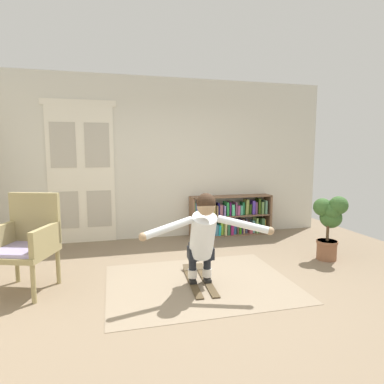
{
  "coord_description": "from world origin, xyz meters",
  "views": [
    {
      "loc": [
        -1.06,
        -3.29,
        1.57
      ],
      "look_at": [
        -0.03,
        0.81,
        1.05
      ],
      "focal_mm": 30.2,
      "sensor_mm": 36.0,
      "label": 1
    }
  ],
  "objects_px": {
    "wicker_chair": "(27,240)",
    "skis_pair": "(199,280)",
    "potted_plant": "(330,219)",
    "person_skier": "(203,234)",
    "bookshelf": "(230,217)"
  },
  "relations": [
    {
      "from": "potted_plant",
      "to": "skis_pair",
      "type": "height_order",
      "value": "potted_plant"
    },
    {
      "from": "bookshelf",
      "to": "skis_pair",
      "type": "height_order",
      "value": "bookshelf"
    },
    {
      "from": "bookshelf",
      "to": "skis_pair",
      "type": "xyz_separation_m",
      "value": [
        -1.17,
        -2.05,
        -0.32
      ]
    },
    {
      "from": "potted_plant",
      "to": "person_skier",
      "type": "distance_m",
      "value": 2.18
    },
    {
      "from": "bookshelf",
      "to": "wicker_chair",
      "type": "distance_m",
      "value": 3.6
    },
    {
      "from": "skis_pair",
      "to": "bookshelf",
      "type": "bearing_deg",
      "value": 60.17
    },
    {
      "from": "person_skier",
      "to": "potted_plant",
      "type": "bearing_deg",
      "value": 15.2
    },
    {
      "from": "skis_pair",
      "to": "person_skier",
      "type": "height_order",
      "value": "person_skier"
    },
    {
      "from": "person_skier",
      "to": "skis_pair",
      "type": "bearing_deg",
      "value": 86.32
    },
    {
      "from": "wicker_chair",
      "to": "skis_pair",
      "type": "height_order",
      "value": "wicker_chair"
    },
    {
      "from": "wicker_chair",
      "to": "person_skier",
      "type": "xyz_separation_m",
      "value": [
        1.95,
        -0.49,
        0.07
      ]
    },
    {
      "from": "bookshelf",
      "to": "wicker_chair",
      "type": "xyz_separation_m",
      "value": [
        -3.13,
        -1.76,
        0.24
      ]
    },
    {
      "from": "wicker_chair",
      "to": "potted_plant",
      "type": "height_order",
      "value": "wicker_chair"
    },
    {
      "from": "bookshelf",
      "to": "potted_plant",
      "type": "bearing_deg",
      "value": -61.45
    },
    {
      "from": "person_skier",
      "to": "wicker_chair",
      "type": "bearing_deg",
      "value": 165.8
    }
  ]
}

